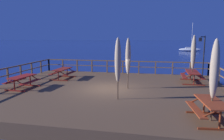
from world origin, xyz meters
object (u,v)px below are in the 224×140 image
patio_umbrella_short_back (118,60)px  sailboat_distant (190,49)px  picnic_table_back_left (22,79)px  patio_umbrella_tall_back_right (128,57)px  patio_umbrella_tall_mid_left (215,69)px  picnic_table_back_right (63,71)px  picnic_table_front_left (192,74)px  patio_umbrella_short_mid (193,53)px  picnic_table_mid_right (212,106)px  lamp_post_hooked (203,50)px

patio_umbrella_short_back → sailboat_distant: 51.88m
picnic_table_back_left → patio_umbrella_tall_back_right: patio_umbrella_tall_back_right is taller
patio_umbrella_tall_mid_left → picnic_table_back_right: bearing=143.9°
picnic_table_front_left → patio_umbrella_short_mid: patio_umbrella_short_mid is taller
picnic_table_mid_right → patio_umbrella_short_mid: bearing=86.0°
picnic_table_mid_right → lamp_post_hooked: lamp_post_hooked is taller
patio_umbrella_tall_back_right → sailboat_distant: sailboat_distant is taller
picnic_table_back_right → picnic_table_front_left: bearing=3.0°
patio_umbrella_short_back → patio_umbrella_tall_back_right: bearing=84.6°
picnic_table_back_left → patio_umbrella_short_mid: patio_umbrella_short_mid is taller
picnic_table_back_right → patio_umbrella_short_mid: (9.29, 0.45, 1.51)m
patio_umbrella_tall_back_right → sailboat_distant: size_ratio=0.40×
picnic_table_back_right → lamp_post_hooked: 10.78m
picnic_table_front_left → picnic_table_mid_right: bearing=-94.1°
picnic_table_mid_right → picnic_table_back_right: bearing=143.7°
patio_umbrella_tall_mid_left → picnic_table_mid_right: bearing=-107.3°
picnic_table_back_right → picnic_table_mid_right: (8.81, -6.47, 0.00)m
patio_umbrella_short_back → patio_umbrella_tall_mid_left: bearing=-27.6°
lamp_post_hooked → sailboat_distant: size_ratio=0.41×
patio_umbrella_tall_mid_left → patio_umbrella_short_back: bearing=152.4°
patio_umbrella_tall_back_right → patio_umbrella_tall_mid_left: 5.68m
picnic_table_back_right → patio_umbrella_tall_mid_left: (8.82, -6.43, 1.38)m
picnic_table_front_left → patio_umbrella_short_back: bearing=-131.7°
picnic_table_back_right → patio_umbrella_short_back: bearing=-41.7°
patio_umbrella_short_mid → patio_umbrella_tall_back_right: bearing=-148.4°
lamp_post_hooked → patio_umbrella_short_mid: bearing=-115.3°
patio_umbrella_short_mid → sailboat_distant: sailboat_distant is taller
picnic_table_back_right → patio_umbrella_tall_back_right: patio_umbrella_tall_back_right is taller
patio_umbrella_short_back → patio_umbrella_short_mid: (4.34, 4.86, 0.11)m
patio_umbrella_tall_back_right → patio_umbrella_tall_mid_left: size_ratio=1.00×
picnic_table_front_left → picnic_table_back_right: bearing=-177.0°
picnic_table_back_right → sailboat_distant: (16.51, 46.12, -0.74)m
picnic_table_back_right → picnic_table_front_left: 9.32m
picnic_table_back_right → lamp_post_hooked: lamp_post_hooked is taller
patio_umbrella_short_mid → picnic_table_back_left: bearing=-160.1°
picnic_table_back_left → patio_umbrella_tall_mid_left: size_ratio=0.62×
patio_umbrella_tall_mid_left → sailboat_distant: (7.69, 52.56, -2.12)m
lamp_post_hooked → patio_umbrella_short_back: bearing=-127.3°
patio_umbrella_tall_mid_left → picnic_table_front_left: bearing=85.9°
picnic_table_mid_right → picnic_table_front_left: (0.50, 6.96, 0.01)m
picnic_table_front_left → patio_umbrella_tall_back_right: size_ratio=0.72×
patio_umbrella_short_back → sailboat_distant: size_ratio=0.40×
picnic_table_back_right → picnic_table_mid_right: bearing=-36.3°
sailboat_distant → patio_umbrella_short_mid: bearing=-99.0°
picnic_table_back_left → patio_umbrella_short_back: bearing=-10.1°
picnic_table_back_left → picnic_table_mid_right: same height
picnic_table_front_left → patio_umbrella_short_mid: (-0.02, -0.04, 1.50)m
patio_umbrella_tall_back_right → patio_umbrella_tall_mid_left: bearing=-50.0°
picnic_table_mid_right → lamp_post_hooked: size_ratio=0.64×
picnic_table_mid_right → patio_umbrella_short_back: patio_umbrella_short_back is taller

